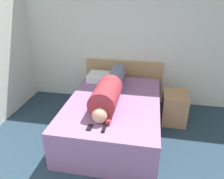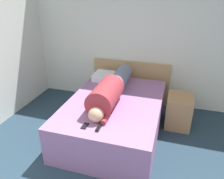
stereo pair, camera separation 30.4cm
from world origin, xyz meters
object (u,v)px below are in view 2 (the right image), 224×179
Objects in this scene: bed at (115,116)px; pillow_near_headboard at (111,77)px; cell_phone at (85,126)px; nightstand at (179,111)px; person_lying at (111,89)px; tv_remote at (99,128)px.

pillow_near_headboard reaches higher than bed.
bed is 3.22× the size of pillow_near_headboard.
pillow_near_headboard is (-0.29, 0.73, 0.34)m from bed.
nightstand is at bearing 47.91° from cell_phone.
person_lying is 0.80m from cell_phone.
bed is at bearing -27.12° from person_lying.
pillow_near_headboard is at bearing 94.94° from cell_phone.
person_lying is 12.50× the size of cell_phone.
nightstand is at bearing 24.09° from person_lying.
person_lying is at bearing 83.01° from cell_phone.
bed reaches higher than nightstand.
pillow_near_headboard is 1.49m from cell_phone.
cell_phone is (-0.18, -0.00, -0.01)m from tv_remote.
cell_phone is at bearing -85.06° from pillow_near_headboard.
tv_remote is at bearing 1.46° from cell_phone.
cell_phone is at bearing -102.52° from bed.
nightstand is at bearing -10.87° from pillow_near_headboard.
pillow_near_headboard is at bearing 169.13° from nightstand.
person_lying is (-0.07, 0.04, 0.44)m from bed.
person_lying reaches higher than tv_remote.
nightstand is 1.21m from person_lying.
person_lying is at bearing -72.21° from pillow_near_headboard.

